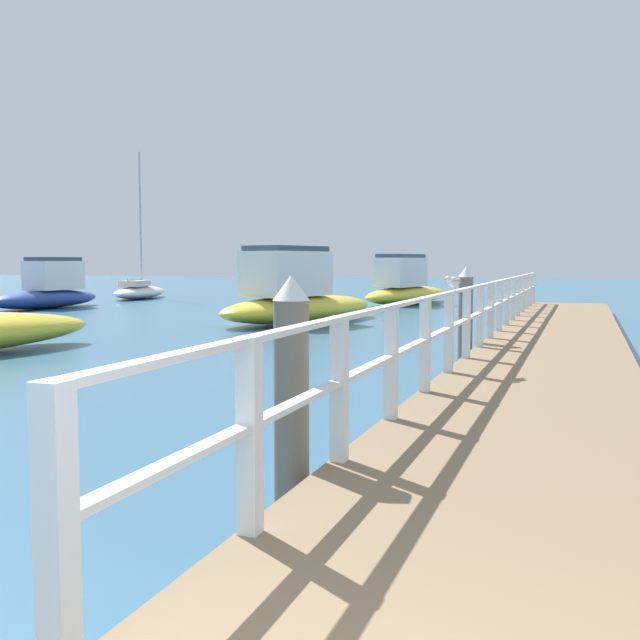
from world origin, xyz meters
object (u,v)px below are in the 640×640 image
Objects in this scene: boat_1 at (296,297)px; dock_piling_near at (291,389)px; boat_4 at (406,288)px; seagull_foreground at (453,281)px; dock_piling_far at (465,313)px; boat_3 at (47,291)px; boat_2 at (139,291)px.

dock_piling_near is at bearing 127.68° from boat_1.
seagull_foreground is at bearing 117.21° from boat_4.
dock_piling_far is 0.31× the size of boat_3.
boat_1 reaches higher than boat_3.
dock_piling_near is at bearing -90.00° from dock_piling_far.
boat_4 is (-5.35, 26.60, -0.17)m from dock_piling_near.
boat_4 reaches higher than dock_piling_far.
dock_piling_near is 1.00× the size of dock_piling_far.
dock_piling_near and dock_piling_far have the same top height.
seagull_foreground is at bearing 85.85° from dock_piling_near.
boat_3 is at bearing 151.52° from dock_piling_far.
seagull_foreground is 0.08× the size of boat_3.
dock_piling_far is at bearing 148.28° from boat_1.
seagull_foreground is 12.56m from boat_1.
dock_piling_far is 3.83× the size of seagull_foreground.
boat_1 is 12.54m from boat_3.
dock_piling_near is 8.91m from dock_piling_far.
seagull_foreground is 22.17m from boat_4.
boat_2 is 1.27× the size of boat_3.
dock_piling_far is 18.49m from boat_4.
boat_2 reaches higher than boat_4.
boat_1 is (-6.28, 6.91, -0.12)m from dock_piling_far.
boat_2 reaches higher than boat_1.
dock_piling_far is 0.24× the size of boat_2.
boat_3 is at bearing -22.32° from seagull_foreground.
boat_2 reaches higher than seagull_foreground.
boat_2 is at bearing -33.81° from seagull_foreground.
boat_2 is at bearing 125.81° from dock_piling_near.
boat_4 is (13.08, 7.70, 0.05)m from boat_3.
boat_2 reaches higher than dock_piling_near.
seagull_foreground is 29.08m from boat_2.
boat_4 reaches higher than seagull_foreground.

